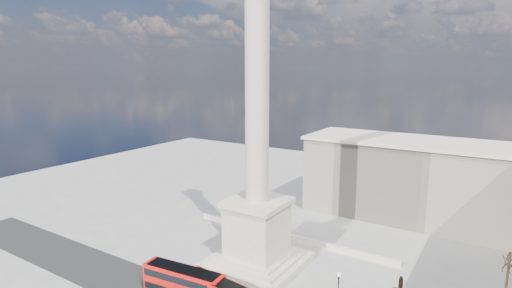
{
  "coord_description": "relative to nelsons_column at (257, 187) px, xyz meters",
  "views": [
    {
      "loc": [
        31.84,
        -45.5,
        30.95
      ],
      "look_at": [
        0.65,
        3.67,
        19.98
      ],
      "focal_mm": 28.0,
      "sensor_mm": 36.0,
      "label": 1
    }
  ],
  "objects": [
    {
      "name": "bare_tree_far",
      "position": [
        33.92,
        8.26,
        -6.76
      ],
      "size": [
        1.91,
        1.91,
        7.81
      ],
      "rotation": [
        0.0,
        0.0,
        -0.35
      ],
      "color": "#332319",
      "rests_on": "ground"
    },
    {
      "name": "ground",
      "position": [
        0.0,
        -5.0,
        -12.92
      ],
      "size": [
        180.0,
        180.0,
        0.0
      ],
      "primitive_type": "plane",
      "color": "#9A9692",
      "rests_on": "ground"
    },
    {
      "name": "nelsons_column",
      "position": [
        0.0,
        0.0,
        0.0
      ],
      "size": [
        14.0,
        14.0,
        49.85
      ],
      "color": "beige",
      "rests_on": "ground"
    },
    {
      "name": "building_northeast",
      "position": [
        20.0,
        35.0,
        -4.59
      ],
      "size": [
        51.0,
        17.0,
        16.6
      ],
      "color": "#B2AC92",
      "rests_on": "ground"
    },
    {
      "name": "balustrade_wall",
      "position": [
        0.0,
        11.0,
        -12.37
      ],
      "size": [
        40.0,
        0.6,
        1.1
      ],
      "primitive_type": "cube",
      "color": "beige",
      "rests_on": "ground"
    },
    {
      "name": "red_bus_a",
      "position": [
        -2.61,
        -14.18,
        -10.42
      ],
      "size": [
        11.96,
        3.87,
        4.76
      ],
      "rotation": [
        0.0,
        0.0,
        0.1
      ],
      "color": "red",
      "rests_on": "ground"
    }
  ]
}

